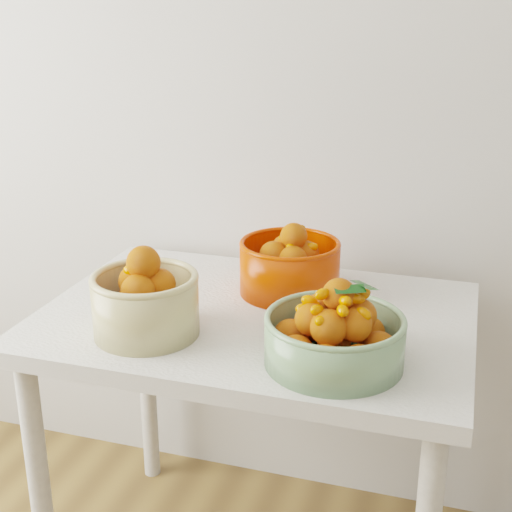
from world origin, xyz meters
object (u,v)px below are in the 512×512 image
Objects in this scene: bowl_orange at (290,265)px; bowl_green at (334,335)px; bowl_cream at (145,302)px; table at (256,349)px.

bowl_green is at bearing -62.03° from bowl_orange.
bowl_cream reaches higher than bowl_orange.
bowl_green is at bearing -40.48° from table.
bowl_cream is 0.40m from bowl_orange.
bowl_cream is 0.83× the size of bowl_orange.
bowl_green is (0.42, -0.02, -0.01)m from bowl_cream.
bowl_orange is at bearing 53.15° from bowl_cream.
bowl_green is 1.20× the size of bowl_orange.
bowl_orange is (0.24, 0.32, -0.00)m from bowl_cream.
bowl_orange reaches higher than table.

